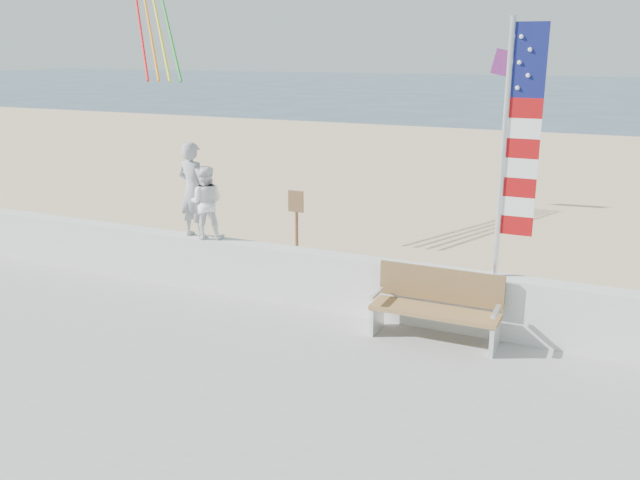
# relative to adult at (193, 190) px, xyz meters

# --- Properties ---
(ground) EXTENTS (220.00, 220.00, 0.00)m
(ground) POSITION_rel_adult_xyz_m (2.23, -2.00, -1.89)
(ground) COLOR #2D485B
(ground) RESTS_ON ground
(sand) EXTENTS (90.00, 40.00, 0.08)m
(sand) POSITION_rel_adult_xyz_m (2.23, 7.00, -1.85)
(sand) COLOR #D1B88B
(sand) RESTS_ON ground
(seawall) EXTENTS (30.00, 0.35, 0.90)m
(seawall) POSITION_rel_adult_xyz_m (2.23, 0.00, -1.26)
(seawall) COLOR silver
(seawall) RESTS_ON boardwalk
(adult) EXTENTS (0.64, 0.47, 1.62)m
(adult) POSITION_rel_adult_xyz_m (0.00, 0.00, 0.00)
(adult) COLOR #99999F
(adult) RESTS_ON seawall
(child) EXTENTS (0.73, 0.65, 1.23)m
(child) POSITION_rel_adult_xyz_m (0.24, 0.00, -0.19)
(child) COLOR white
(child) RESTS_ON seawall
(bench) EXTENTS (1.80, 0.57, 1.00)m
(bench) POSITION_rel_adult_xyz_m (4.35, -0.45, -1.20)
(bench) COLOR #9A7343
(bench) RESTS_ON boardwalk
(flag) EXTENTS (0.50, 0.08, 3.50)m
(flag) POSITION_rel_adult_xyz_m (5.18, -0.00, 1.10)
(flag) COLOR silver
(flag) RESTS_ON seawall
(parafoil_kite) EXTENTS (0.88, 0.34, 0.59)m
(parafoil_kite) POSITION_rel_adult_xyz_m (4.62, 3.44, 1.99)
(parafoil_kite) COLOR red
(parafoil_kite) RESTS_ON ground
(sign) EXTENTS (0.32, 0.07, 1.46)m
(sign) POSITION_rel_adult_xyz_m (0.84, 2.18, -0.94)
(sign) COLOR brown
(sign) RESTS_ON sand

